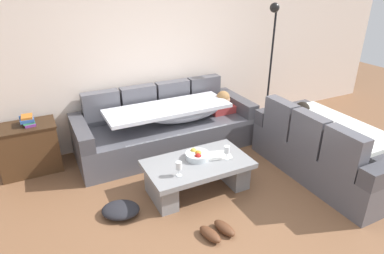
{
  "coord_description": "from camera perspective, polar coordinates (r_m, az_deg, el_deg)",
  "views": [
    {
      "loc": [
        -1.59,
        -2.37,
        2.34
      ],
      "look_at": [
        0.13,
        1.06,
        0.55
      ],
      "focal_mm": 31.04,
      "sensor_mm": 36.0,
      "label": 1
    }
  ],
  "objects": [
    {
      "name": "floor_lamp",
      "position": [
        5.43,
        13.34,
        11.33
      ],
      "size": [
        0.33,
        0.31,
        1.95
      ],
      "color": "black",
      "rests_on": "ground_plane"
    },
    {
      "name": "wine_glass_near_left",
      "position": [
        3.51,
        -2.27,
        -6.76
      ],
      "size": [
        0.07,
        0.07,
        0.17
      ],
      "color": "silver",
      "rests_on": "coffee_table"
    },
    {
      "name": "side_cabinet",
      "position": [
        4.69,
        -26.22,
        -3.31
      ],
      "size": [
        0.72,
        0.44,
        0.64
      ],
      "color": "#4A2F1A",
      "rests_on": "ground_plane"
    },
    {
      "name": "back_wall",
      "position": [
        4.89,
        -7.3,
        13.16
      ],
      "size": [
        9.0,
        0.1,
        2.7
      ],
      "primitive_type": "cube",
      "color": "beige",
      "rests_on": "ground_plane"
    },
    {
      "name": "open_magazine",
      "position": [
        3.94,
        4.66,
        -4.87
      ],
      "size": [
        0.33,
        0.28,
        0.01
      ],
      "primitive_type": "cube",
      "rotation": [
        0.0,
        0.0,
        -0.28
      ],
      "color": "white",
      "rests_on": "coffee_table"
    },
    {
      "name": "fruit_bowl",
      "position": [
        3.85,
        0.92,
        -4.89
      ],
      "size": [
        0.28,
        0.28,
        0.1
      ],
      "color": "silver",
      "rests_on": "coffee_table"
    },
    {
      "name": "ground_plane",
      "position": [
        3.69,
        5.73,
        -14.47
      ],
      "size": [
        14.0,
        14.0,
        0.0
      ],
      "primitive_type": "plane",
      "color": "brown"
    },
    {
      "name": "wine_glass_near_right",
      "position": [
        3.82,
        6.01,
        -3.98
      ],
      "size": [
        0.07,
        0.07,
        0.17
      ],
      "color": "silver",
      "rests_on": "coffee_table"
    },
    {
      "name": "book_stack_on_cabinet",
      "position": [
        4.53,
        -26.4,
        1.06
      ],
      "size": [
        0.17,
        0.22,
        0.12
      ],
      "color": "#72337F",
      "rests_on": "side_cabinet"
    },
    {
      "name": "couch_near_window",
      "position": [
        4.47,
        22.08,
        -3.62
      ],
      "size": [
        0.92,
        1.86,
        0.88
      ],
      "rotation": [
        0.0,
        0.0,
        1.57
      ],
      "color": "#53535A",
      "rests_on": "ground_plane"
    },
    {
      "name": "pair_of_shoes",
      "position": [
        3.41,
        4.37,
        -17.4
      ],
      "size": [
        0.35,
        0.3,
        0.09
      ],
      "color": "#59331E",
      "rests_on": "ground_plane"
    },
    {
      "name": "coffee_table",
      "position": [
        3.88,
        0.96,
        -7.79
      ],
      "size": [
        1.2,
        0.68,
        0.38
      ],
      "color": "gray",
      "rests_on": "ground_plane"
    },
    {
      "name": "couch_along_wall",
      "position": [
        4.76,
        -4.0,
        -0.03
      ],
      "size": [
        2.5,
        0.92,
        0.88
      ],
      "color": "#53535A",
      "rests_on": "ground_plane"
    },
    {
      "name": "crumpled_garment",
      "position": [
        3.7,
        -12.16,
        -13.75
      ],
      "size": [
        0.5,
        0.47,
        0.12
      ],
      "primitive_type": "ellipsoid",
      "rotation": [
        0.0,
        0.0,
        2.68
      ],
      "color": "#232328",
      "rests_on": "ground_plane"
    }
  ]
}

